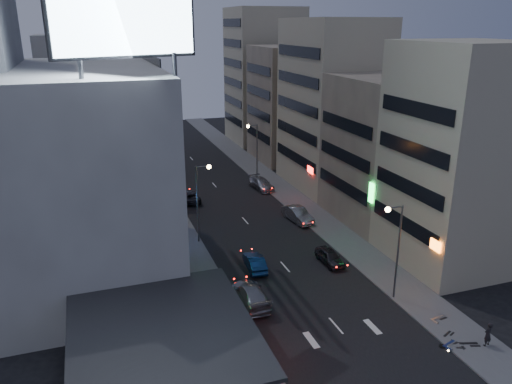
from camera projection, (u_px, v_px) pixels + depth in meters
name	position (u px, v px, depth m)	size (l,w,h in m)	color
ground	(364.00, 358.00, 33.52)	(180.00, 180.00, 0.00)	black
sidewalk_left	(169.00, 216.00, 57.87)	(4.00, 120.00, 0.12)	#4C4C4F
sidewalk_right	(296.00, 201.00, 62.82)	(4.00, 120.00, 0.12)	#4C4C4F
food_court	(149.00, 359.00, 30.37)	(11.00, 13.00, 3.88)	#B2A98B
white_building	(80.00, 173.00, 43.26)	(14.00, 24.00, 18.00)	#BBBCB6
shophouse_near	(458.00, 158.00, 44.34)	(10.00, 11.00, 20.00)	#B2A98B
shophouse_mid	(388.00, 150.00, 55.43)	(11.00, 12.00, 16.00)	tan
shophouse_far	(332.00, 105.00, 65.94)	(10.00, 14.00, 22.00)	#B2A98B
far_left_a	(89.00, 114.00, 65.76)	(11.00, 10.00, 20.00)	#BBBCB6
far_left_b	(85.00, 116.00, 78.05)	(12.00, 10.00, 15.00)	gray
far_right_a	(291.00, 104.00, 80.16)	(11.00, 12.00, 18.00)	tan
far_right_b	(264.00, 76.00, 91.87)	(12.00, 12.00, 24.00)	#B2A98B
billboard	(125.00, 18.00, 31.45)	(9.52, 3.75, 6.20)	#595B60
street_lamp_right_near	(395.00, 239.00, 38.99)	(1.60, 0.44, 8.02)	#595B60
street_lamp_left	(201.00, 192.00, 49.65)	(1.60, 0.44, 8.02)	#595B60
street_lamp_right_far	(254.00, 144.00, 69.41)	(1.60, 0.44, 8.02)	#595B60
parked_car_right_near	(330.00, 257.00, 46.50)	(1.58, 3.92, 1.34)	#2C2B31
parked_car_right_mid	(298.00, 215.00, 56.43)	(1.69, 4.84, 1.59)	#95979C
parked_car_left	(189.00, 196.00, 62.74)	(2.20, 4.76, 1.32)	black
parked_car_right_far	(261.00, 184.00, 67.39)	(2.06, 5.06, 1.47)	#A7A8AF
road_car_blue	(255.00, 262.00, 45.43)	(1.47, 4.22, 1.39)	navy
road_car_silver	(251.00, 294.00, 39.88)	(2.19, 5.39, 1.57)	gray
person	(488.00, 334.00, 34.39)	(0.66, 0.43, 1.81)	black
scooter_black_a	(478.00, 335.00, 34.82)	(1.94, 0.65, 1.19)	black
scooter_silver_a	(464.00, 338.00, 34.57)	(1.73, 0.58, 1.06)	#B1B5BA
scooter_blue	(454.00, 333.00, 35.13)	(1.73, 0.58, 1.06)	navy
scooter_black_b	(450.00, 325.00, 36.18)	(1.63, 0.54, 0.99)	black
scooter_silver_b	(443.00, 308.00, 38.09)	(1.84, 0.61, 1.13)	#98999F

